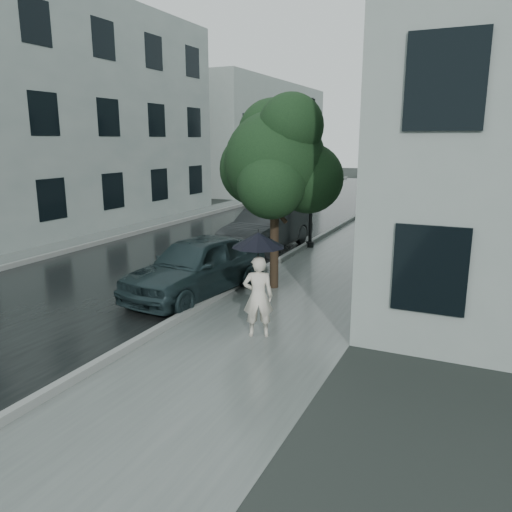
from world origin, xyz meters
The scene contains 14 objects.
ground centered at (0.00, 0.00, 0.00)m, with size 120.00×120.00×0.00m, color black.
sidewalk centered at (0.25, 12.00, 0.00)m, with size 3.50×60.00×0.01m, color slate.
kerb_near centered at (-1.57, 12.00, 0.07)m, with size 0.15×60.00×0.15m, color slate.
asphalt_road centered at (-5.08, 12.00, 0.00)m, with size 6.85×60.00×0.00m, color black.
kerb_far centered at (-8.57, 12.00, 0.07)m, with size 0.15×60.00×0.15m, color slate.
sidewalk_far centered at (-9.50, 12.00, 0.00)m, with size 1.70×60.00×0.01m, color #4C5451.
building_far_a centered at (-13.77, 8.00, 4.75)m, with size 7.02×20.00×9.50m.
building_far_b centered at (-13.77, 30.00, 4.00)m, with size 7.02×18.00×8.00m.
pedestrian centered at (0.27, 1.22, 0.80)m, with size 0.58×0.38×1.59m, color beige.
umbrella centered at (0.25, 1.26, 1.90)m, with size 1.25×1.25×1.15m.
street_tree centered at (-0.71, 4.46, 3.22)m, with size 3.24×2.95×4.80m.
lamp_post centered at (-1.60, 9.45, 2.94)m, with size 0.85×0.32×5.14m.
car_near centered at (-2.20, 3.04, 0.73)m, with size 1.71×4.25×1.45m, color #1B2B2E.
car_far centered at (-2.71, 8.56, 0.74)m, with size 1.55×4.45×1.46m, color #25292A.
Camera 1 is at (4.01, -7.05, 3.72)m, focal length 35.00 mm.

